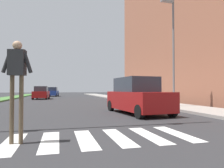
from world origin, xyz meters
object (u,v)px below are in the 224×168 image
object	(u,v)px
pedestrian_performer	(17,75)
sedan_distant	(53,92)
sedan_midblock	(41,93)
suv_crossing	(137,96)
street_lamp_right	(172,43)
sedan_far_horizon	(48,91)

from	to	relation	value
pedestrian_performer	sedan_distant	world-z (taller)	pedestrian_performer
pedestrian_performer	sedan_distant	bearing A→B (deg)	90.14
sedan_midblock	suv_crossing	bearing A→B (deg)	-71.20
street_lamp_right	pedestrian_performer	size ratio (longest dim) A/B	3.01
suv_crossing	sedan_midblock	bearing A→B (deg)	108.80
suv_crossing	sedan_midblock	size ratio (longest dim) A/B	1.10
pedestrian_performer	suv_crossing	xyz separation A→B (m)	(5.13, 5.12, -0.73)
pedestrian_performer	sedan_far_horizon	xyz separation A→B (m)	(-1.65, 51.06, -0.85)
street_lamp_right	suv_crossing	size ratio (longest dim) A/B	1.57
pedestrian_performer	sedan_distant	xyz separation A→B (m)	(-0.09, 35.16, -0.85)
sedan_far_horizon	sedan_midblock	bearing A→B (deg)	-89.28
street_lamp_right	sedan_midblock	size ratio (longest dim) A/B	1.73
suv_crossing	sedan_distant	bearing A→B (deg)	99.85
suv_crossing	sedan_midblock	xyz separation A→B (m)	(-6.44, 18.92, -0.13)
street_lamp_right	pedestrian_performer	bearing A→B (deg)	-139.50
suv_crossing	sedan_far_horizon	world-z (taller)	suv_crossing
pedestrian_performer	sedan_far_horizon	bearing A→B (deg)	91.85
sedan_midblock	sedan_far_horizon	bearing A→B (deg)	90.72
sedan_far_horizon	suv_crossing	bearing A→B (deg)	-81.60
sedan_midblock	sedan_far_horizon	distance (m)	27.03
sedan_distant	sedan_far_horizon	world-z (taller)	same
sedan_midblock	sedan_far_horizon	world-z (taller)	sedan_far_horizon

